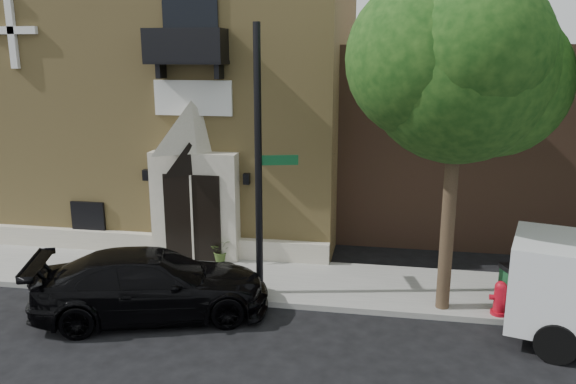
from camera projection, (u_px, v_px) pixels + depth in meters
name	position (u px, v px, depth m)	size (l,w,h in m)	color
ground	(200.00, 302.00, 14.24)	(120.00, 120.00, 0.00)	black
sidewalk	(252.00, 279.00, 15.49)	(42.00, 3.00, 0.15)	gray
church	(188.00, 94.00, 21.24)	(12.20, 11.01, 9.30)	tan
street_tree_left	(461.00, 66.00, 12.16)	(4.97, 4.38, 7.77)	#38281C
black_sedan	(153.00, 284.00, 13.34)	(2.23, 5.50, 1.60)	black
street_sign	(259.00, 164.00, 13.67)	(1.21, 1.04, 6.70)	black
fire_hydrant	(500.00, 298.00, 13.15)	(0.47, 0.38, 0.83)	#AE0C1B
dumpster	(541.00, 290.00, 13.23)	(1.94, 1.48, 1.12)	#0F371D
planter	(221.00, 250.00, 16.58)	(0.61, 0.53, 0.68)	#405824
pedestrian_near	(537.00, 273.00, 13.47)	(0.62, 0.41, 1.70)	black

